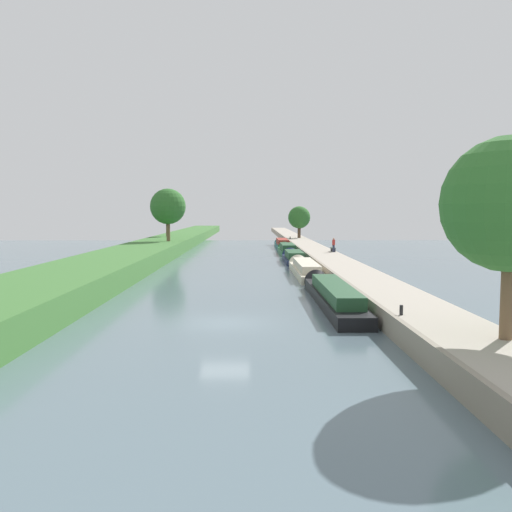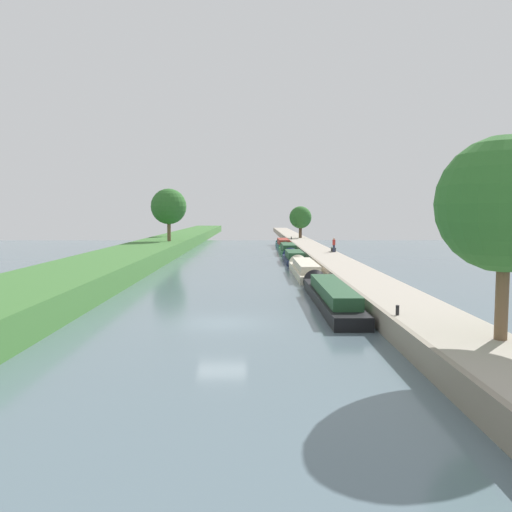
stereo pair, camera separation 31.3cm
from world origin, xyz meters
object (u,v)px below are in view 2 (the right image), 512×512
object	(u,v)px
narrowboat_cream	(304,269)
person_walking	(334,245)
narrowboat_green	(287,249)
narrowboat_black	(330,294)
narrowboat_navy	(293,257)
park_bench	(333,249)
narrowboat_teal	(283,244)
mooring_bollard_far	(291,238)
mooring_bollard_near	(397,310)

from	to	relation	value
narrowboat_cream	person_walking	bearing A→B (deg)	70.40
narrowboat_green	person_walking	world-z (taller)	person_walking
narrowboat_black	narrowboat_navy	xyz separation A→B (m)	(-0.13, 27.95, -0.07)
narrowboat_cream	park_bench	distance (m)	14.93
narrowboat_black	narrowboat_cream	size ratio (longest dim) A/B	1.14
person_walking	park_bench	xyz separation A→B (m)	(0.08, 0.90, -0.53)
narrowboat_teal	narrowboat_green	bearing A→B (deg)	-90.17
mooring_bollard_far	mooring_bollard_near	bearing A→B (deg)	-90.00
narrowboat_teal	mooring_bollard_far	xyz separation A→B (m)	(1.73, 5.20, 0.70)
narrowboat_cream	park_bench	world-z (taller)	park_bench
narrowboat_black	narrowboat_cream	world-z (taller)	narrowboat_black
narrowboat_teal	mooring_bollard_far	world-z (taller)	mooring_bollard_far
narrowboat_black	mooring_bollard_near	distance (m)	9.16
person_walking	mooring_bollard_near	world-z (taller)	person_walking
mooring_bollard_near	park_bench	size ratio (longest dim) A/B	0.30
narrowboat_green	narrowboat_teal	xyz separation A→B (m)	(0.04, 12.19, 0.02)
mooring_bollard_near	narrowboat_navy	bearing A→B (deg)	92.91
narrowboat_navy	narrowboat_green	distance (m)	12.32
narrowboat_navy	mooring_bollard_near	bearing A→B (deg)	-87.09
narrowboat_green	mooring_bollard_far	xyz separation A→B (m)	(1.76, 17.39, 0.72)
narrowboat_teal	person_walking	size ratio (longest dim) A/B	7.47
narrowboat_teal	park_bench	xyz separation A→B (m)	(4.65, -22.99, 0.82)
narrowboat_black	narrowboat_cream	distance (m)	15.36
narrowboat_green	mooring_bollard_near	size ratio (longest dim) A/B	26.06
mooring_bollard_near	narrowboat_cream	bearing A→B (deg)	94.37
narrowboat_navy	person_walking	xyz separation A→B (m)	(4.72, 0.62, 1.41)
narrowboat_cream	narrowboat_teal	world-z (taller)	narrowboat_teal
narrowboat_cream	park_bench	bearing A→B (deg)	71.27
narrowboat_black	mooring_bollard_near	bearing A→B (deg)	-79.01
person_walking	narrowboat_black	bearing A→B (deg)	-99.12
narrowboat_cream	mooring_bollard_far	distance (m)	42.35
narrowboat_navy	narrowboat_teal	bearing A→B (deg)	89.65
narrowboat_cream	mooring_bollard_far	size ratio (longest dim) A/B	31.12
narrowboat_green	park_bench	distance (m)	11.80
narrowboat_cream	mooring_bollard_near	size ratio (longest dim) A/B	31.12
narrowboat_cream	person_walking	xyz separation A→B (m)	(4.70, 13.22, 1.38)
narrowboat_teal	person_walking	distance (m)	24.36
mooring_bollard_near	mooring_bollard_far	distance (m)	66.63
narrowboat_green	mooring_bollard_far	world-z (taller)	mooring_bollard_far
park_bench	narrowboat_teal	bearing A→B (deg)	101.44
narrowboat_cream	mooring_bollard_far	world-z (taller)	mooring_bollard_far
mooring_bollard_far	narrowboat_teal	bearing A→B (deg)	-108.38
narrowboat_teal	mooring_bollard_near	xyz separation A→B (m)	(1.73, -61.43, 0.70)
park_bench	person_walking	bearing A→B (deg)	-95.03
narrowboat_cream	park_bench	size ratio (longest dim) A/B	9.34
person_walking	mooring_bollard_far	world-z (taller)	person_walking
narrowboat_navy	narrowboat_black	bearing A→B (deg)	-89.72
narrowboat_green	mooring_bollard_near	xyz separation A→B (m)	(1.76, -49.24, 0.72)
narrowboat_teal	park_bench	world-z (taller)	park_bench
narrowboat_black	narrowboat_green	bearing A→B (deg)	90.03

